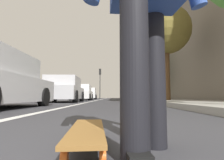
% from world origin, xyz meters
% --- Properties ---
extents(ground_plane, '(80.00, 80.00, 0.00)m').
position_xyz_m(ground_plane, '(10.00, 0.00, 0.00)').
color(ground_plane, '#38383D').
extents(lane_stripe_white, '(52.00, 0.16, 0.01)m').
position_xyz_m(lane_stripe_white, '(20.00, 1.25, 0.00)').
color(lane_stripe_white, silver).
rests_on(lane_stripe_white, ground).
extents(sidewalk_curb, '(52.00, 3.20, 0.14)m').
position_xyz_m(sidewalk_curb, '(18.00, -3.44, 0.07)').
color(sidewalk_curb, '#9E9B93').
rests_on(sidewalk_curb, ground).
extents(building_facade, '(40.00, 1.20, 11.66)m').
position_xyz_m(building_facade, '(22.00, -5.92, 5.83)').
color(building_facade, slate).
rests_on(building_facade, ground).
extents(skateboard, '(0.85, 0.28, 0.11)m').
position_xyz_m(skateboard, '(0.82, -0.02, 0.09)').
color(skateboard, orange).
rests_on(skateboard, ground).
extents(parked_car_mid, '(4.20, 2.14, 1.49)m').
position_xyz_m(parked_car_mid, '(10.57, 2.75, 0.72)').
color(parked_car_mid, '#B7B7BC').
rests_on(parked_car_mid, ground).
extents(parked_car_far, '(4.53, 2.04, 1.47)m').
position_xyz_m(parked_car_far, '(17.40, 2.83, 0.70)').
color(parked_car_far, silver).
rests_on(parked_car_far, ground).
extents(parked_car_end, '(4.27, 2.09, 1.48)m').
position_xyz_m(parked_car_end, '(23.99, 3.00, 0.71)').
color(parked_car_end, silver).
rests_on(parked_car_end, ground).
extents(traffic_light, '(0.33, 0.28, 4.26)m').
position_xyz_m(traffic_light, '(25.30, 1.65, 2.95)').
color(traffic_light, '#2D2D2D').
rests_on(traffic_light, ground).
extents(street_tree_mid, '(2.63, 2.63, 5.23)m').
position_xyz_m(street_tree_mid, '(9.28, -3.04, 3.89)').
color(street_tree_mid, brown).
rests_on(street_tree_mid, ground).
extents(street_tree_far, '(2.63, 2.63, 4.52)m').
position_xyz_m(street_tree_far, '(16.16, -3.04, 3.19)').
color(street_tree_far, brown).
rests_on(street_tree_far, ground).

